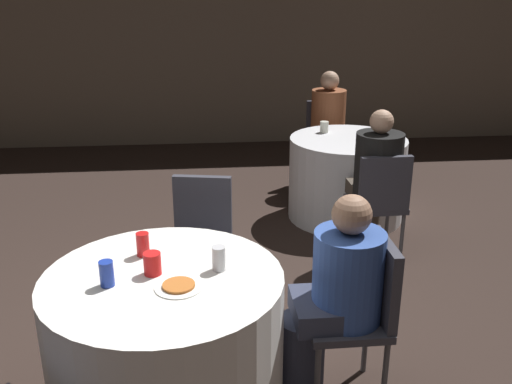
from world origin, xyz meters
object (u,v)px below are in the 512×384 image
(chair_near_north, at_px, (201,231))
(person_black_shirt, at_px, (374,181))
(pizza_plate_near, at_px, (179,286))
(table_far, at_px, (346,178))
(person_blue_shirt, at_px, (333,299))
(table_near, at_px, (167,344))
(chair_far_north, at_px, (325,135))
(person_floral_shirt, at_px, (329,130))
(soda_can_red, at_px, (143,244))
(soda_can_silver, at_px, (219,258))
(chair_near_east, at_px, (364,304))
(chair_far_south, at_px, (380,197))
(soda_can_blue, at_px, (107,274))

(chair_near_north, xyz_separation_m, person_black_shirt, (1.34, 0.65, 0.07))
(person_black_shirt, height_order, pizza_plate_near, person_black_shirt)
(table_far, bearing_deg, person_blue_shirt, -105.69)
(table_near, relative_size, chair_far_north, 1.31)
(person_floral_shirt, height_order, soda_can_red, person_floral_shirt)
(pizza_plate_near, relative_size, soda_can_silver, 1.83)
(table_near, bearing_deg, chair_far_north, 65.79)
(chair_near_east, relative_size, chair_far_south, 1.00)
(chair_far_south, bearing_deg, soda_can_red, -143.93)
(table_near, height_order, pizza_plate_near, pizza_plate_near)
(chair_far_north, bearing_deg, table_near, 65.55)
(soda_can_red, bearing_deg, chair_far_south, 37.09)
(chair_near_east, xyz_separation_m, chair_far_south, (0.53, 1.46, 0.00))
(table_far, bearing_deg, soda_can_blue, -125.38)
(person_floral_shirt, bearing_deg, person_blue_shirt, 77.85)
(person_floral_shirt, distance_m, soda_can_red, 3.35)
(table_near, bearing_deg, chair_near_north, 79.55)
(pizza_plate_near, height_order, soda_can_red, soda_can_red)
(table_far, bearing_deg, soda_can_silver, -117.61)
(table_far, relative_size, chair_near_north, 1.18)
(chair_far_north, bearing_deg, person_black_shirt, 90.36)
(chair_near_east, distance_m, chair_near_north, 1.26)
(person_blue_shirt, bearing_deg, chair_far_south, -25.50)
(chair_far_south, bearing_deg, chair_near_east, -110.89)
(person_floral_shirt, distance_m, soda_can_blue, 3.68)
(soda_can_silver, bearing_deg, person_floral_shirt, 68.59)
(person_floral_shirt, xyz_separation_m, pizza_plate_near, (-1.42, -3.28, 0.13))
(person_floral_shirt, xyz_separation_m, soda_can_silver, (-1.23, -3.13, 0.18))
(table_far, distance_m, chair_near_north, 1.95)
(table_far, xyz_separation_m, chair_far_south, (0.02, -0.93, 0.17))
(person_floral_shirt, relative_size, soda_can_blue, 9.98)
(chair_far_north, height_order, soda_can_blue, chair_far_north)
(table_near, relative_size, person_black_shirt, 0.98)
(chair_far_south, bearing_deg, chair_near_north, -160.75)
(pizza_plate_near, relative_size, soda_can_red, 1.83)
(chair_near_east, relative_size, soda_can_silver, 7.25)
(chair_far_south, bearing_deg, person_black_shirt, 90.00)
(chair_near_north, bearing_deg, pizza_plate_near, 95.27)
(chair_near_east, height_order, person_blue_shirt, person_blue_shirt)
(person_floral_shirt, bearing_deg, chair_near_east, 80.65)
(table_far, bearing_deg, person_black_shirt, -88.98)
(chair_far_north, height_order, soda_can_silver, chair_far_north)
(chair_near_north, distance_m, soda_can_silver, 0.97)
(person_blue_shirt, bearing_deg, chair_near_north, 33.55)
(table_far, distance_m, chair_near_east, 2.45)
(chair_near_north, bearing_deg, soda_can_silver, 106.05)
(person_blue_shirt, bearing_deg, table_near, 90.00)
(table_near, xyz_separation_m, chair_far_north, (1.50, 3.33, 0.17))
(person_blue_shirt, height_order, soda_can_blue, person_blue_shirt)
(person_floral_shirt, height_order, soda_can_silver, person_floral_shirt)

